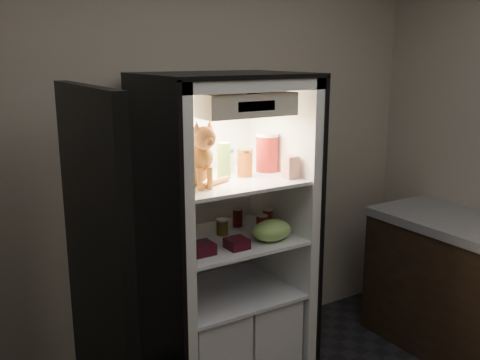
% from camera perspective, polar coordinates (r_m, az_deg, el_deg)
% --- Properties ---
extents(room_shell, '(3.60, 3.60, 3.60)m').
position_cam_1_polar(room_shell, '(1.95, 18.80, 2.11)').
color(room_shell, white).
rests_on(room_shell, floor).
extents(refrigerator, '(0.90, 0.72, 1.88)m').
position_cam_1_polar(refrigerator, '(3.21, -1.95, -8.32)').
color(refrigerator, white).
rests_on(refrigerator, floor).
extents(fridge_door, '(0.08, 0.87, 1.85)m').
position_cam_1_polar(fridge_door, '(2.54, -14.79, -11.84)').
color(fridge_door, black).
rests_on(fridge_door, floor).
extents(tabby_cat, '(0.30, 0.34, 0.36)m').
position_cam_1_polar(tabby_cat, '(2.82, -4.70, 2.03)').
color(tabby_cat, '#C15918').
rests_on(tabby_cat, refrigerator).
extents(parmesan_shaker, '(0.08, 0.08, 0.20)m').
position_cam_1_polar(parmesan_shaker, '(3.01, -1.74, 2.13)').
color(parmesan_shaker, green).
rests_on(parmesan_shaker, refrigerator).
extents(mayo_tub, '(0.10, 0.10, 0.14)m').
position_cam_1_polar(mayo_tub, '(3.15, -1.60, 2.10)').
color(mayo_tub, white).
rests_on(mayo_tub, refrigerator).
extents(salsa_jar, '(0.09, 0.09, 0.16)m').
position_cam_1_polar(salsa_jar, '(3.05, 0.52, 1.84)').
color(salsa_jar, maroon).
rests_on(salsa_jar, refrigerator).
extents(pepper_jar, '(0.14, 0.14, 0.23)m').
position_cam_1_polar(pepper_jar, '(3.18, 2.92, 2.97)').
color(pepper_jar, '#A32415').
rests_on(pepper_jar, refrigerator).
extents(cream_carton, '(0.07, 0.07, 0.13)m').
position_cam_1_polar(cream_carton, '(3.01, 5.39, 1.37)').
color(cream_carton, silver).
rests_on(cream_carton, refrigerator).
extents(soda_can_a, '(0.06, 0.06, 0.11)m').
position_cam_1_polar(soda_can_a, '(3.29, -0.26, -4.01)').
color(soda_can_a, black).
rests_on(soda_can_a, refrigerator).
extents(soda_can_b, '(0.06, 0.06, 0.12)m').
position_cam_1_polar(soda_can_b, '(3.26, 2.98, -4.13)').
color(soda_can_b, black).
rests_on(soda_can_b, refrigerator).
extents(soda_can_c, '(0.07, 0.07, 0.13)m').
position_cam_1_polar(soda_can_c, '(3.11, 2.36, -4.88)').
color(soda_can_c, black).
rests_on(soda_can_c, refrigerator).
extents(condiment_jar, '(0.07, 0.07, 0.10)m').
position_cam_1_polar(condiment_jar, '(3.14, -1.91, -5.00)').
color(condiment_jar, brown).
rests_on(condiment_jar, refrigerator).
extents(grape_bag, '(0.24, 0.17, 0.12)m').
position_cam_1_polar(grape_bag, '(3.04, 3.42, -5.38)').
color(grape_bag, '#7CB956').
rests_on(grape_bag, refrigerator).
extents(berry_box_left, '(0.12, 0.12, 0.06)m').
position_cam_1_polar(berry_box_left, '(2.86, -4.10, -7.29)').
color(berry_box_left, '#4A0C1F').
rests_on(berry_box_left, refrigerator).
extents(berry_box_right, '(0.11, 0.11, 0.06)m').
position_cam_1_polar(berry_box_right, '(2.93, -0.33, -6.78)').
color(berry_box_right, '#4A0C1F').
rests_on(berry_box_right, refrigerator).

